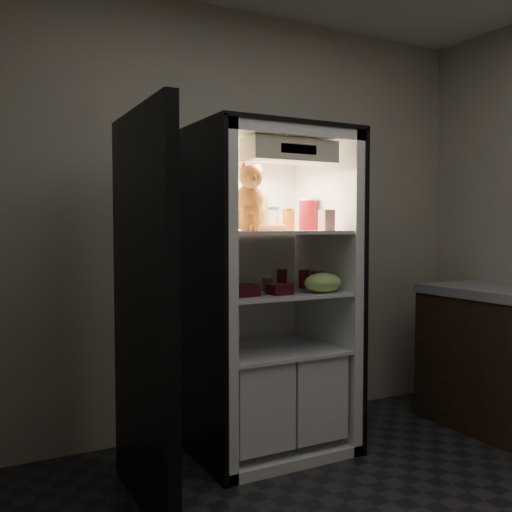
{
  "coord_description": "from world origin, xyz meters",
  "views": [
    {
      "loc": [
        -1.63,
        -1.53,
        1.31
      ],
      "look_at": [
        -0.1,
        1.32,
        1.15
      ],
      "focal_mm": 40.0,
      "sensor_mm": 36.0,
      "label": 1
    }
  ],
  "objects": [
    {
      "name": "berry_box_right",
      "position": [
        -0.04,
        1.15,
        0.97
      ],
      "size": [
        0.12,
        0.12,
        0.06
      ],
      "primitive_type": "cube",
      "color": "#480C19",
      "rests_on": "refrigerator"
    },
    {
      "name": "soda_can_b",
      "position": [
        0.26,
        1.37,
        1.0
      ],
      "size": [
        0.06,
        0.06,
        0.12
      ],
      "color": "black",
      "rests_on": "refrigerator"
    },
    {
      "name": "salsa_jar",
      "position": [
        0.13,
        1.34,
        1.35
      ],
      "size": [
        0.07,
        0.07,
        0.13
      ],
      "color": "maroon",
      "rests_on": "refrigerator"
    },
    {
      "name": "fridge_door",
      "position": [
        -0.85,
        1.02,
        0.91
      ],
      "size": [
        0.08,
        0.87,
        1.85
      ],
      "rotation": [
        0.0,
        0.0,
        -0.02
      ],
      "color": "black",
      "rests_on": "floor"
    },
    {
      "name": "tabby_cat",
      "position": [
        -0.15,
        1.3,
        1.43
      ],
      "size": [
        0.32,
        0.38,
        0.39
      ],
      "rotation": [
        0.0,
        0.0,
        -0.38
      ],
      "color": "#CA5F19",
      "rests_on": "refrigerator"
    },
    {
      "name": "soda_can_a",
      "position": [
        0.14,
        1.43,
        1.0
      ],
      "size": [
        0.06,
        0.06,
        0.12
      ],
      "color": "black",
      "rests_on": "refrigerator"
    },
    {
      "name": "parmesan_shaker",
      "position": [
        -0.02,
        1.39,
        1.39
      ],
      "size": [
        0.08,
        0.08,
        0.2
      ],
      "color": "#238238",
      "rests_on": "refrigerator"
    },
    {
      "name": "mayo_tub",
      "position": [
        0.07,
        1.44,
        1.36
      ],
      "size": [
        0.1,
        0.1,
        0.14
      ],
      "color": "white",
      "rests_on": "refrigerator"
    },
    {
      "name": "grape_bag",
      "position": [
        0.22,
        1.11,
        1.0
      ],
      "size": [
        0.23,
        0.16,
        0.11
      ],
      "primitive_type": "ellipsoid",
      "color": "#8CB655",
      "rests_on": "refrigerator"
    },
    {
      "name": "refrigerator",
      "position": [
        0.0,
        1.38,
        0.79
      ],
      "size": [
        0.9,
        0.72,
        1.88
      ],
      "color": "white",
      "rests_on": "floor"
    },
    {
      "name": "pepper_jar",
      "position": [
        0.3,
        1.38,
        1.39
      ],
      "size": [
        0.12,
        0.12,
        0.2
      ],
      "color": "maroon",
      "rests_on": "refrigerator"
    },
    {
      "name": "condiment_jar",
      "position": [
        -0.01,
        1.34,
        0.98
      ],
      "size": [
        0.06,
        0.06,
        0.09
      ],
      "color": "#523D17",
      "rests_on": "refrigerator"
    },
    {
      "name": "berry_box_left",
      "position": [
        -0.24,
        1.18,
        0.97
      ],
      "size": [
        0.12,
        0.12,
        0.06
      ],
      "primitive_type": "cube",
      "color": "#480C19",
      "rests_on": "refrigerator"
    },
    {
      "name": "cream_carton",
      "position": [
        0.24,
        1.11,
        1.35
      ],
      "size": [
        0.07,
        0.07,
        0.12
      ],
      "primitive_type": "cube",
      "color": "beige",
      "rests_on": "refrigerator"
    },
    {
      "name": "soda_can_c",
      "position": [
        0.27,
        1.24,
        1.0
      ],
      "size": [
        0.06,
        0.06,
        0.12
      ],
      "color": "black",
      "rests_on": "refrigerator"
    },
    {
      "name": "room_shell",
      "position": [
        0.0,
        0.0,
        1.62
      ],
      "size": [
        3.6,
        3.6,
        3.6
      ],
      "color": "white",
      "rests_on": "floor"
    }
  ]
}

